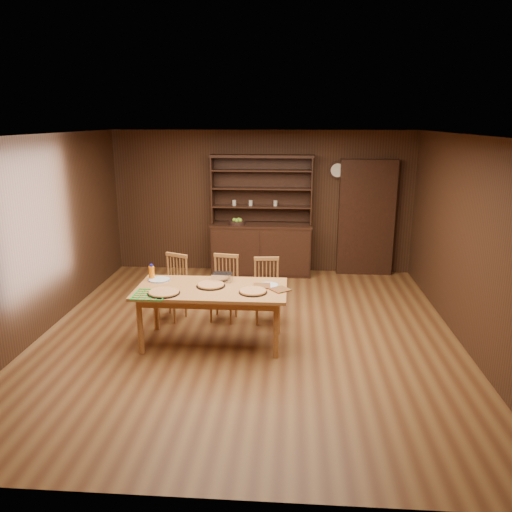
# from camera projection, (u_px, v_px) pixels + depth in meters

# --- Properties ---
(floor) EXTENTS (6.00, 6.00, 0.00)m
(floor) POSITION_uv_depth(u_px,v_px,m) (248.00, 335.00, 6.67)
(floor) COLOR brown
(floor) RESTS_ON ground
(room_shell) EXTENTS (6.00, 6.00, 6.00)m
(room_shell) POSITION_uv_depth(u_px,v_px,m) (248.00, 219.00, 6.25)
(room_shell) COLOR silver
(room_shell) RESTS_ON floor
(china_hutch) EXTENTS (1.84, 0.52, 2.17)m
(china_hutch) POSITION_uv_depth(u_px,v_px,m) (261.00, 242.00, 9.16)
(china_hutch) COLOR black
(china_hutch) RESTS_ON floor
(doorway) EXTENTS (1.00, 0.18, 2.10)m
(doorway) POSITION_uv_depth(u_px,v_px,m) (366.00, 218.00, 9.05)
(doorway) COLOR black
(doorway) RESTS_ON floor
(wall_clock) EXTENTS (0.30, 0.05, 0.30)m
(wall_clock) POSITION_uv_depth(u_px,v_px,m) (337.00, 170.00, 8.91)
(wall_clock) COLOR black
(wall_clock) RESTS_ON room_shell
(dining_table) EXTENTS (1.88, 0.94, 0.75)m
(dining_table) POSITION_uv_depth(u_px,v_px,m) (212.00, 294.00, 6.25)
(dining_table) COLOR #C48344
(dining_table) RESTS_ON floor
(chair_left) EXTENTS (0.50, 0.49, 0.93)m
(chair_left) POSITION_uv_depth(u_px,v_px,m) (174.00, 285.00, 7.15)
(chair_left) COLOR #A06637
(chair_left) RESTS_ON floor
(chair_center) EXTENTS (0.44, 0.42, 0.94)m
(chair_center) POSITION_uv_depth(u_px,v_px,m) (225.00, 286.00, 7.10)
(chair_center) COLOR #A06637
(chair_center) RESTS_ON floor
(chair_right) EXTENTS (0.40, 0.39, 0.91)m
(chair_right) POSITION_uv_depth(u_px,v_px,m) (267.00, 288.00, 7.04)
(chair_right) COLOR #A06637
(chair_right) RESTS_ON floor
(pizza_left) EXTENTS (0.39, 0.39, 0.04)m
(pizza_left) POSITION_uv_depth(u_px,v_px,m) (164.00, 292.00, 6.01)
(pizza_left) COLOR black
(pizza_left) RESTS_ON dining_table
(pizza_right) EXTENTS (0.35, 0.35, 0.04)m
(pizza_right) POSITION_uv_depth(u_px,v_px,m) (253.00, 291.00, 6.05)
(pizza_right) COLOR black
(pizza_right) RESTS_ON dining_table
(pizza_center) EXTENTS (0.37, 0.37, 0.04)m
(pizza_center) POSITION_uv_depth(u_px,v_px,m) (211.00, 285.00, 6.28)
(pizza_center) COLOR black
(pizza_center) RESTS_ON dining_table
(cooling_rack) EXTENTS (0.42, 0.42, 0.02)m
(cooling_rack) POSITION_uv_depth(u_px,v_px,m) (150.00, 294.00, 5.97)
(cooling_rack) COLOR green
(cooling_rack) RESTS_ON dining_table
(plate_left) EXTENTS (0.29, 0.29, 0.02)m
(plate_left) POSITION_uv_depth(u_px,v_px,m) (159.00, 279.00, 6.52)
(plate_left) COLOR silver
(plate_left) RESTS_ON dining_table
(plate_right) EXTENTS (0.26, 0.26, 0.02)m
(plate_right) POSITION_uv_depth(u_px,v_px,m) (269.00, 285.00, 6.30)
(plate_right) COLOR silver
(plate_right) RESTS_ON dining_table
(foil_dish) EXTENTS (0.26, 0.20, 0.10)m
(foil_dish) POSITION_uv_depth(u_px,v_px,m) (222.00, 277.00, 6.49)
(foil_dish) COLOR silver
(foil_dish) RESTS_ON dining_table
(juice_bottle) EXTENTS (0.07, 0.07, 0.20)m
(juice_bottle) POSITION_uv_depth(u_px,v_px,m) (152.00, 272.00, 6.54)
(juice_bottle) COLOR orange
(juice_bottle) RESTS_ON dining_table
(pot_holder_a) EXTENTS (0.29, 0.29, 0.02)m
(pot_holder_a) POSITION_uv_depth(u_px,v_px,m) (280.00, 290.00, 6.14)
(pot_holder_a) COLOR #B11416
(pot_holder_a) RESTS_ON dining_table
(pot_holder_b) EXTENTS (0.23, 0.23, 0.02)m
(pot_holder_b) POSITION_uv_depth(u_px,v_px,m) (262.00, 286.00, 6.28)
(pot_holder_b) COLOR #B11416
(pot_holder_b) RESTS_ON dining_table
(fruit_bowl) EXTENTS (0.29, 0.29, 0.12)m
(fruit_bowl) POSITION_uv_depth(u_px,v_px,m) (237.00, 222.00, 9.02)
(fruit_bowl) COLOR black
(fruit_bowl) RESTS_ON china_hutch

